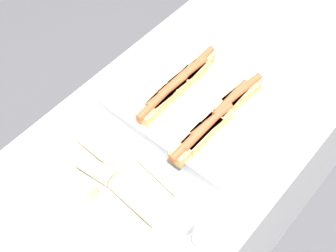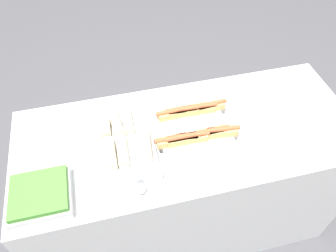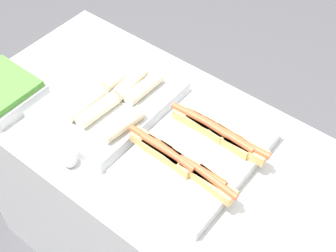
# 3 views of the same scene
# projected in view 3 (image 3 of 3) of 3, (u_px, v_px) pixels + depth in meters

# --- Properties ---
(counter) EXTENTS (1.72, 0.72, 0.92)m
(counter) POSITION_uv_depth(u_px,v_px,m) (189.00, 228.00, 1.86)
(counter) COLOR silver
(counter) RESTS_ON ground_plane
(tray_hotdogs) EXTENTS (0.41, 0.48, 0.10)m
(tray_hotdogs) POSITION_uv_depth(u_px,v_px,m) (198.00, 153.00, 1.48)
(tray_hotdogs) COLOR silver
(tray_hotdogs) RESTS_ON counter
(tray_wraps) EXTENTS (0.36, 0.47, 0.10)m
(tray_wraps) POSITION_uv_depth(u_px,v_px,m) (112.00, 101.00, 1.64)
(tray_wraps) COLOR silver
(tray_wraps) RESTS_ON counter
(tray_side_front) EXTENTS (0.25, 0.23, 0.07)m
(tray_side_front) POSITION_uv_depth(u_px,v_px,m) (1.00, 91.00, 1.67)
(tray_side_front) COLOR silver
(tray_side_front) RESTS_ON counter
(serving_spoon_near) EXTENTS (0.22, 0.05, 0.05)m
(serving_spoon_near) POSITION_uv_depth(u_px,v_px,m) (67.00, 158.00, 1.49)
(serving_spoon_near) COLOR silver
(serving_spoon_near) RESTS_ON counter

